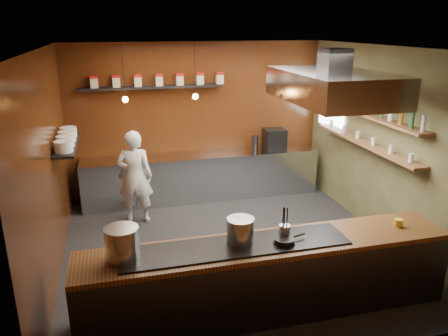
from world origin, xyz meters
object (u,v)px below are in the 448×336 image
object	(u,v)px
extractor_hood	(333,86)
espresso_machine	(275,139)
chef	(135,177)
stockpot_large	(122,243)
stockpot_small	(240,231)

from	to	relation	value
extractor_hood	espresso_machine	size ratio (longest dim) A/B	4.91
chef	stockpot_large	bearing A→B (deg)	94.87
stockpot_large	stockpot_small	bearing A→B (deg)	1.03
espresso_machine	stockpot_small	bearing A→B (deg)	-115.26
stockpot_large	chef	distance (m)	2.99
extractor_hood	espresso_machine	xyz separation A→B (m)	(0.20, 2.59, -1.40)
extractor_hood	stockpot_large	world-z (taller)	extractor_hood
extractor_hood	chef	distance (m)	3.61
extractor_hood	stockpot_small	xyz separation A→B (m)	(-1.63, -1.15, -1.42)
stockpot_small	chef	bearing A→B (deg)	108.90
stockpot_small	espresso_machine	bearing A→B (deg)	63.91
stockpot_small	espresso_machine	size ratio (longest dim) A/B	0.77
espresso_machine	chef	xyz separation A→B (m)	(-2.84, -0.80, -0.29)
extractor_hood	stockpot_large	bearing A→B (deg)	-158.25
extractor_hood	stockpot_large	distance (m)	3.45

